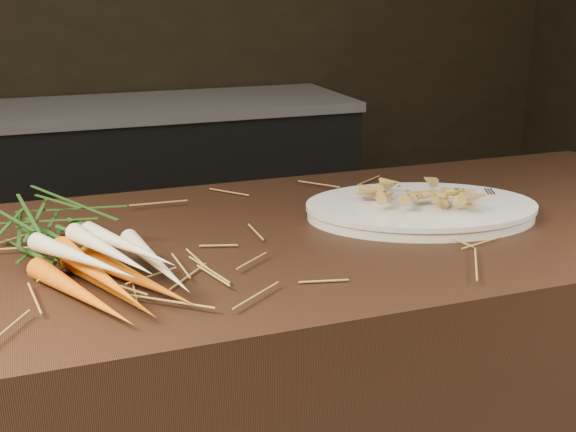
{
  "coord_description": "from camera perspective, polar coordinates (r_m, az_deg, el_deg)",
  "views": [
    {
      "loc": [
        -0.1,
        -0.81,
        1.32
      ],
      "look_at": [
        0.27,
        0.21,
        0.96
      ],
      "focal_mm": 45.0,
      "sensor_mm": 36.0,
      "label": 1
    }
  ],
  "objects": [
    {
      "name": "roasted_veg_heap",
      "position": [
        1.34,
        10.55,
        1.77
      ],
      "size": [
        0.24,
        0.2,
        0.05
      ],
      "primitive_type": null,
      "rotation": [
        0.0,
        0.0,
        -0.27
      ],
      "color": "olive",
      "rests_on": "serving_platter"
    },
    {
      "name": "straw_bedding",
      "position": [
        1.19,
        -13.79,
        -2.48
      ],
      "size": [
        1.4,
        0.6,
        0.02
      ],
      "primitive_type": null,
      "color": "#AF8439",
      "rests_on": "main_counter"
    },
    {
      "name": "serving_platter",
      "position": [
        1.35,
        10.46,
        0.36
      ],
      "size": [
        0.48,
        0.38,
        0.02
      ],
      "primitive_type": null,
      "rotation": [
        0.0,
        0.0,
        -0.27
      ],
      "color": "white",
      "rests_on": "main_counter"
    },
    {
      "name": "root_veg_bunch",
      "position": [
        1.13,
        -17.05,
        -2.01
      ],
      "size": [
        0.3,
        0.48,
        0.09
      ],
      "rotation": [
        0.0,
        0.0,
        0.36
      ],
      "color": "#C15109",
      "rests_on": "main_counter"
    },
    {
      "name": "serving_fork",
      "position": [
        1.38,
        16.73,
        0.78
      ],
      "size": [
        0.07,
        0.15,
        0.0
      ],
      "primitive_type": "cube",
      "rotation": [
        0.0,
        0.0,
        -0.4
      ],
      "color": "silver",
      "rests_on": "serving_platter"
    },
    {
      "name": "back_counter",
      "position": [
        3.15,
        -11.7,
        1.18
      ],
      "size": [
        1.82,
        0.62,
        0.84
      ],
      "color": "black",
      "rests_on": "ground"
    }
  ]
}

